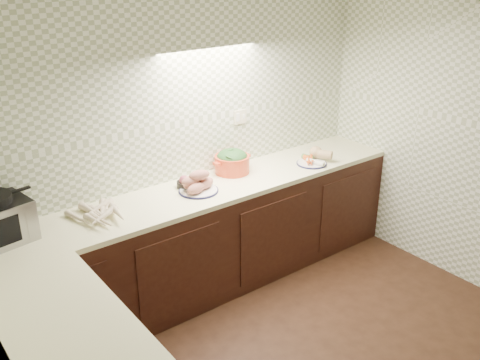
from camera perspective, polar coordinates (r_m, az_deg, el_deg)
room at (r=2.91m, az=12.93°, el=2.76°), size 3.60×3.60×2.60m
counter at (r=3.54m, az=-5.12°, el=-14.65°), size 3.60×3.60×0.90m
parsnip_pile at (r=3.86m, az=-14.74°, el=-3.47°), size 0.42×0.45×0.08m
sweet_potato_plate at (r=4.15m, az=-4.58°, el=-0.39°), size 0.32×0.31×0.18m
onion_bowl at (r=4.24m, az=-5.87°, el=-0.30°), size 0.14×0.14×0.10m
dutch_oven at (r=4.49m, az=-0.85°, el=2.03°), size 0.37×0.31×0.21m
veg_plate at (r=4.78m, az=7.84°, el=2.44°), size 0.34×0.34×0.12m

